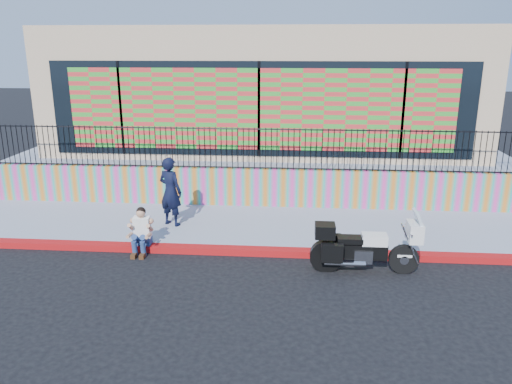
# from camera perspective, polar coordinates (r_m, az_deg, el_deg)

# --- Properties ---
(ground) EXTENTS (90.00, 90.00, 0.00)m
(ground) POSITION_cam_1_polar(r_m,az_deg,el_deg) (11.74, -1.20, -7.09)
(ground) COLOR black
(ground) RESTS_ON ground
(red_curb) EXTENTS (16.00, 0.30, 0.15)m
(red_curb) POSITION_cam_1_polar(r_m,az_deg,el_deg) (11.71, -1.21, -6.75)
(red_curb) COLOR #9E0F0B
(red_curb) RESTS_ON ground
(sidewalk) EXTENTS (16.00, 3.00, 0.15)m
(sidewalk) POSITION_cam_1_polar(r_m,az_deg,el_deg) (13.23, -0.49, -3.95)
(sidewalk) COLOR #8D92A9
(sidewalk) RESTS_ON ground
(mural_wall) EXTENTS (16.00, 0.20, 1.10)m
(mural_wall) POSITION_cam_1_polar(r_m,az_deg,el_deg) (14.56, 0.07, 0.54)
(mural_wall) COLOR #DD3A9A
(mural_wall) RESTS_ON sidewalk
(metal_fence) EXTENTS (15.80, 0.04, 1.20)m
(metal_fence) POSITION_cam_1_polar(r_m,az_deg,el_deg) (14.29, 0.07, 4.98)
(metal_fence) COLOR black
(metal_fence) RESTS_ON mural_wall
(elevated_platform) EXTENTS (16.00, 10.00, 1.25)m
(elevated_platform) POSITION_cam_1_polar(r_m,az_deg,el_deg) (19.52, 1.26, 4.41)
(elevated_platform) COLOR #8D92A9
(elevated_platform) RESTS_ON ground
(storefront_building) EXTENTS (14.00, 8.06, 4.00)m
(storefront_building) POSITION_cam_1_polar(r_m,az_deg,el_deg) (18.93, 1.27, 12.07)
(storefront_building) COLOR tan
(storefront_building) RESTS_ON elevated_platform
(police_motorcycle) EXTENTS (2.27, 0.75, 1.41)m
(police_motorcycle) POSITION_cam_1_polar(r_m,az_deg,el_deg) (10.88, 12.18, -6.04)
(police_motorcycle) COLOR black
(police_motorcycle) RESTS_ON ground
(police_officer) EXTENTS (0.78, 0.67, 1.81)m
(police_officer) POSITION_cam_1_polar(r_m,az_deg,el_deg) (13.06, -9.75, 0.06)
(police_officer) COLOR black
(police_officer) RESTS_ON sidewalk
(seated_man) EXTENTS (0.54, 0.71, 1.06)m
(seated_man) POSITION_cam_1_polar(r_m,az_deg,el_deg) (11.92, -13.05, -4.83)
(seated_man) COLOR navy
(seated_man) RESTS_ON ground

